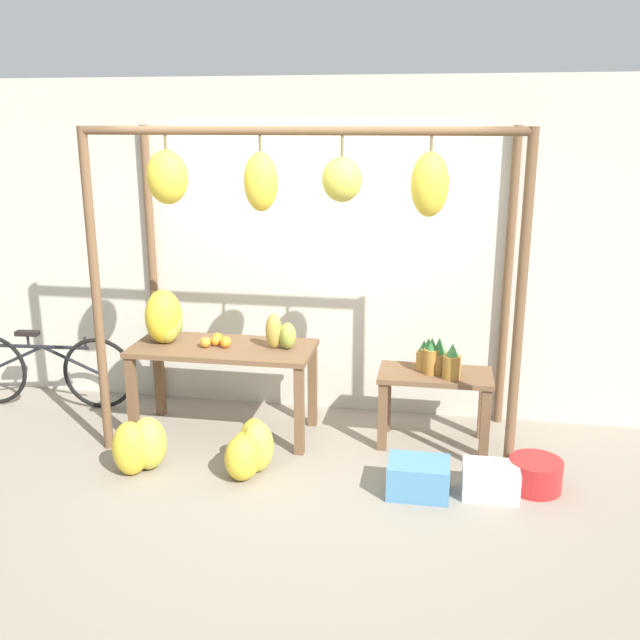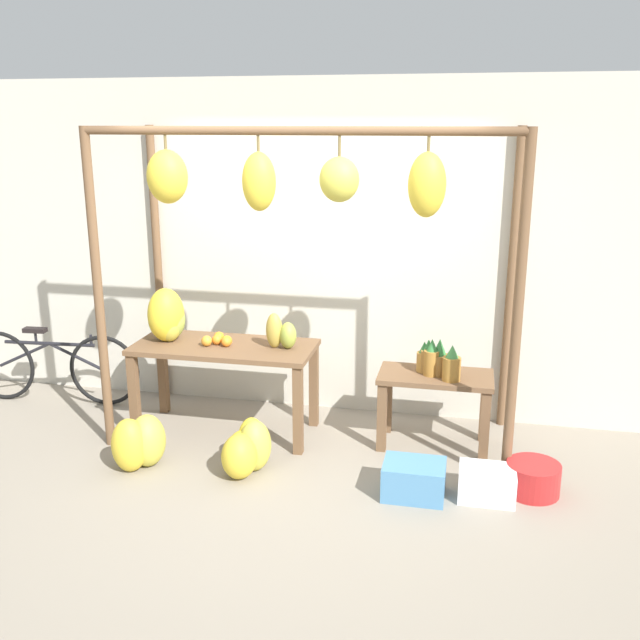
% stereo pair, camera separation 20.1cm
% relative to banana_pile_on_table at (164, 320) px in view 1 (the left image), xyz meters
% --- Properties ---
extents(ground_plane, '(20.00, 20.00, 0.00)m').
position_rel_banana_pile_on_table_xyz_m(ground_plane, '(1.17, -0.70, -0.93)').
color(ground_plane, gray).
extents(shop_wall_back, '(8.00, 0.08, 2.80)m').
position_rel_banana_pile_on_table_xyz_m(shop_wall_back, '(1.17, 0.70, 0.47)').
color(shop_wall_back, beige).
rests_on(shop_wall_back, ground_plane).
extents(stall_awning, '(3.08, 1.21, 2.42)m').
position_rel_banana_pile_on_table_xyz_m(stall_awning, '(1.14, -0.26, 0.89)').
color(stall_awning, brown).
rests_on(stall_awning, ground_plane).
extents(display_table_main, '(1.44, 0.64, 0.74)m').
position_rel_banana_pile_on_table_xyz_m(display_table_main, '(0.48, -0.01, -0.31)').
color(display_table_main, brown).
rests_on(display_table_main, ground_plane).
extents(display_table_side, '(0.87, 0.46, 0.59)m').
position_rel_banana_pile_on_table_xyz_m(display_table_side, '(2.14, 0.09, -0.48)').
color(display_table_side, brown).
rests_on(display_table_side, ground_plane).
extents(banana_pile_on_table, '(0.39, 0.40, 0.43)m').
position_rel_banana_pile_on_table_xyz_m(banana_pile_on_table, '(0.00, 0.00, 0.00)').
color(banana_pile_on_table, gold).
rests_on(banana_pile_on_table, display_table_main).
extents(orange_pile, '(0.24, 0.21, 0.09)m').
position_rel_banana_pile_on_table_xyz_m(orange_pile, '(0.44, -0.02, -0.15)').
color(orange_pile, orange).
rests_on(orange_pile, display_table_main).
extents(pineapple_cluster, '(0.34, 0.28, 0.29)m').
position_rel_banana_pile_on_table_xyz_m(pineapple_cluster, '(2.15, 0.07, -0.23)').
color(pineapple_cluster, '#A3702D').
rests_on(pineapple_cluster, display_table_side).
extents(banana_pile_ground_left, '(0.40, 0.44, 0.40)m').
position_rel_banana_pile_on_table_xyz_m(banana_pile_ground_left, '(0.07, -0.72, -0.75)').
color(banana_pile_ground_left, gold).
rests_on(banana_pile_ground_left, ground_plane).
extents(banana_pile_ground_right, '(0.38, 0.49, 0.38)m').
position_rel_banana_pile_on_table_xyz_m(banana_pile_ground_right, '(0.86, -0.64, -0.76)').
color(banana_pile_ground_right, gold).
rests_on(banana_pile_ground_right, ground_plane).
extents(fruit_crate_white, '(0.41, 0.32, 0.24)m').
position_rel_banana_pile_on_table_xyz_m(fruit_crate_white, '(2.06, -0.73, -0.81)').
color(fruit_crate_white, '#4C84B2').
rests_on(fruit_crate_white, ground_plane).
extents(blue_bucket, '(0.36, 0.36, 0.22)m').
position_rel_banana_pile_on_table_xyz_m(blue_bucket, '(2.85, -0.53, -0.82)').
color(blue_bucket, '#AD2323').
rests_on(blue_bucket, ground_plane).
extents(parked_bicycle, '(1.63, 0.16, 0.69)m').
position_rel_banana_pile_on_table_xyz_m(parked_bicycle, '(-1.26, 0.26, -0.59)').
color(parked_bicycle, black).
rests_on(parked_bicycle, ground_plane).
extents(papaya_pile, '(0.27, 0.19, 0.28)m').
position_rel_banana_pile_on_table_xyz_m(papaya_pile, '(0.95, 0.01, -0.07)').
color(papaya_pile, '#93A33D').
rests_on(papaya_pile, display_table_main).
extents(fruit_crate_purple, '(0.37, 0.28, 0.21)m').
position_rel_banana_pile_on_table_xyz_m(fruit_crate_purple, '(2.55, -0.66, -0.82)').
color(fruit_crate_purple, silver).
rests_on(fruit_crate_purple, ground_plane).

